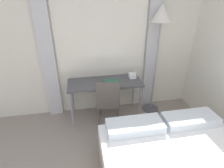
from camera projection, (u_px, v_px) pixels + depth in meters
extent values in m
cube|color=silver|center=(100.00, 42.00, 3.08)|extent=(4.62, 0.05, 2.70)
cube|color=white|center=(101.00, 28.00, 2.94)|extent=(1.59, 0.01, 1.50)
cube|color=silver|center=(46.00, 49.00, 2.89)|extent=(0.24, 0.06, 2.60)
cube|color=silver|center=(153.00, 44.00, 3.19)|extent=(0.24, 0.06, 2.60)
cube|color=#4C4C51|center=(105.00, 83.00, 3.07)|extent=(1.29, 0.51, 0.04)
cylinder|color=gray|center=(72.00, 111.00, 2.96)|extent=(0.04, 0.04, 0.70)
cylinder|color=gray|center=(140.00, 104.00, 3.15)|extent=(0.04, 0.04, 0.70)
cylinder|color=gray|center=(72.00, 98.00, 3.33)|extent=(0.04, 0.04, 0.70)
cylinder|color=gray|center=(133.00, 92.00, 3.52)|extent=(0.04, 0.04, 0.70)
cube|color=#59514C|center=(108.00, 101.00, 3.07)|extent=(0.47, 0.47, 0.05)
cube|color=#59514C|center=(108.00, 95.00, 2.80)|extent=(0.38, 0.11, 0.43)
cylinder|color=#59514C|center=(99.00, 118.00, 3.02)|extent=(0.03, 0.03, 0.40)
cylinder|color=#59514C|center=(118.00, 118.00, 3.02)|extent=(0.03, 0.03, 0.40)
cylinder|color=#59514C|center=(100.00, 106.00, 3.33)|extent=(0.03, 0.03, 0.40)
cylinder|color=#59514C|center=(118.00, 107.00, 3.32)|extent=(0.03, 0.03, 0.40)
cube|color=silver|center=(135.00, 126.00, 2.27)|extent=(0.74, 0.32, 0.12)
cube|color=silver|center=(190.00, 119.00, 2.39)|extent=(0.74, 0.32, 0.12)
cylinder|color=#4C4C51|center=(150.00, 108.00, 3.59)|extent=(0.30, 0.30, 0.03)
cylinder|color=gray|center=(155.00, 70.00, 3.20)|extent=(0.02, 0.02, 1.68)
cone|color=silver|center=(162.00, 13.00, 2.76)|extent=(0.33, 0.33, 0.27)
cube|color=white|center=(132.00, 75.00, 3.21)|extent=(0.12, 0.17, 0.07)
cube|color=white|center=(132.00, 73.00, 3.19)|extent=(0.14, 0.06, 0.02)
cube|color=#33664C|center=(112.00, 81.00, 3.05)|extent=(0.28, 0.20, 0.02)
cube|color=white|center=(112.00, 81.00, 3.05)|extent=(0.26, 0.19, 0.01)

